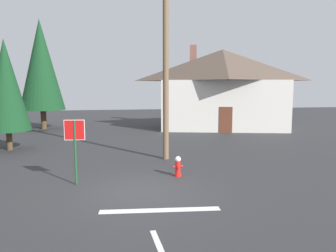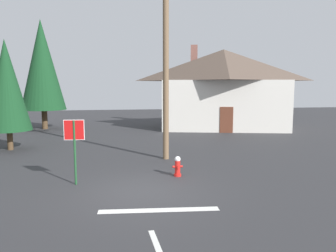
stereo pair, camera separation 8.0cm
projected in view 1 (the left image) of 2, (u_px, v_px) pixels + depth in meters
ground_plane at (141, 193)px, 10.58m from camera, size 80.00×80.00×0.10m
lane_stop_bar at (160, 210)px, 8.92m from camera, size 3.44×0.63×0.01m
stop_sign_near at (75, 139)px, 11.10m from camera, size 0.72×0.10×2.34m
fire_hydrant at (178, 166)px, 12.32m from camera, size 0.40×0.34×0.79m
utility_pole at (166, 59)px, 14.80m from camera, size 1.60×0.28×9.21m
house at (222, 88)px, 27.03m from camera, size 12.11×9.31×7.21m
pine_tree_tall_left at (6, 85)px, 17.14m from camera, size 2.43×2.43×6.08m
pine_tree_mid_left at (41, 65)px, 25.88m from camera, size 3.60×3.60×9.01m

